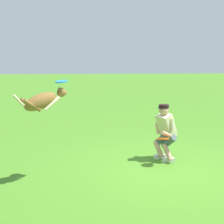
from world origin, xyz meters
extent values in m
plane|color=#468123|center=(0.00, 0.00, 0.00)|extent=(60.00, 60.00, 0.00)
cube|color=silver|center=(-0.05, -0.75, 0.05)|extent=(0.26, 0.10, 0.10)
cylinder|color=tan|center=(-0.01, -0.73, 0.24)|extent=(0.26, 0.32, 0.37)
cylinder|color=#455557|center=(-0.07, -0.74, 0.47)|extent=(0.34, 0.42, 0.37)
cube|color=silver|center=(-0.20, -0.52, 0.05)|extent=(0.26, 0.10, 0.10)
cylinder|color=tan|center=(-0.16, -0.49, 0.24)|extent=(0.26, 0.32, 0.37)
cylinder|color=#455557|center=(-0.20, -0.54, 0.47)|extent=(0.34, 0.42, 0.37)
cube|color=beige|center=(-0.16, -0.66, 0.81)|extent=(0.53, 0.51, 0.58)
cylinder|color=beige|center=(-0.03, -0.82, 0.87)|extent=(0.15, 0.16, 0.29)
cylinder|color=beige|center=(-0.25, -0.48, 0.87)|extent=(0.15, 0.16, 0.29)
cylinder|color=tan|center=(-0.09, -0.35, 0.69)|extent=(0.29, 0.22, 0.19)
cylinder|color=tan|center=(0.01, -0.81, 0.71)|extent=(0.15, 0.16, 0.27)
sphere|color=tan|center=(-0.07, -0.60, 1.17)|extent=(0.21, 0.21, 0.21)
cylinder|color=black|center=(-0.07, -0.60, 1.26)|extent=(0.22, 0.22, 0.07)
cylinder|color=black|center=(0.01, -0.55, 1.23)|extent=(0.12, 0.12, 0.02)
ellipsoid|color=olive|center=(2.43, 0.52, 1.56)|extent=(0.73, 0.59, 0.45)
ellipsoid|color=beige|center=(2.28, 0.43, 1.53)|extent=(0.14, 0.19, 0.17)
sphere|color=olive|center=(2.07, 0.31, 1.69)|extent=(0.17, 0.17, 0.17)
cone|color=olive|center=(1.99, 0.26, 1.67)|extent=(0.12, 0.12, 0.09)
cone|color=olive|center=(2.06, 0.37, 1.77)|extent=(0.06, 0.06, 0.07)
cone|color=olive|center=(2.11, 0.27, 1.77)|extent=(0.06, 0.06, 0.07)
cylinder|color=beige|center=(2.22, 0.50, 1.52)|extent=(0.32, 0.23, 0.26)
cylinder|color=beige|center=(2.31, 0.36, 1.52)|extent=(0.32, 0.23, 0.26)
cylinder|color=olive|center=(2.55, 0.69, 1.52)|extent=(0.32, 0.23, 0.26)
cylinder|color=olive|center=(2.63, 0.55, 1.52)|extent=(0.32, 0.23, 0.26)
cylinder|color=beige|center=(2.77, 0.73, 1.61)|extent=(0.19, 0.14, 0.23)
cylinder|color=#218FE6|center=(2.06, 0.31, 1.90)|extent=(0.31, 0.30, 0.06)
cylinder|color=#E65510|center=(0.00, -0.27, 0.61)|extent=(0.36, 0.36, 0.09)
camera|label=1|loc=(1.48, 6.38, 2.44)|focal=52.19mm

